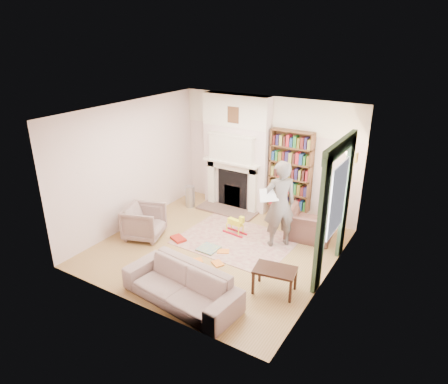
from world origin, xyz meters
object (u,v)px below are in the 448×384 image
Objects in this scene: sofa at (181,285)px; man_reading at (280,204)px; rocking_horse at (235,224)px; armchair_reading at (309,225)px; armchair_left at (144,222)px; bookcase at (291,170)px; coffee_table at (275,280)px; paraffin_heater at (190,196)px.

man_reading reaches higher than sofa.
rocking_horse is at bearing 105.88° from sofa.
armchair_left is at bearing 22.81° from armchair_reading.
bookcase is at bearing -119.26° from man_reading.
armchair_reading is at bearing -78.56° from armchair_left.
bookcase reaches higher than coffee_table.
armchair_left is 0.42× the size of man_reading.
rocking_horse is (1.59, 1.14, -0.12)m from armchair_left.
paraffin_heater is (-2.70, 0.63, -0.65)m from man_reading.
paraffin_heater is (-0.11, 1.82, -0.08)m from armchair_left.
coffee_table is (0.98, -2.88, -0.95)m from bookcase.
coffee_table is at bearing 46.63° from sofa.
sofa is at bearing -93.30° from bookcase.
coffee_table is 1.27× the size of paraffin_heater.
paraffin_heater is (-3.33, 2.14, 0.05)m from coffee_table.
armchair_reading is at bearing -43.64° from bookcase.
paraffin_heater is 1.03× the size of rocking_horse.
armchair_left is at bearing -86.40° from paraffin_heater.
bookcase reaches higher than sofa.
coffee_table is at bearing 68.58° from man_reading.
bookcase is 3.19m from coffee_table.
armchair_reading reaches higher than rocking_horse.
armchair_left is at bearing -131.11° from bookcase.
coffee_table is at bearing -71.21° from bookcase.
sofa is at bearing -149.58° from coffee_table.
sofa is (2.01, -1.34, -0.06)m from armchair_left.
man_reading is 1.78m from coffee_table.
man_reading reaches higher than rocking_horse.
armchair_left is (-3.04, -1.79, 0.03)m from armchair_reading.
sofa is 3.84× the size of rocking_horse.
armchair_reading is 2.12m from coffee_table.
bookcase is at bearing 72.25° from rocking_horse.
paraffin_heater is 1.84m from rocking_horse.
paraffin_heater reaches higher than coffee_table.
man_reading is at bearing 9.74° from rocking_horse.
armchair_left is at bearing -137.97° from rocking_horse.
armchair_left is at bearing 164.41° from coffee_table.
rocking_horse reaches higher than coffee_table.
rocking_horse is (-0.64, -1.42, -0.94)m from bookcase.
armchair_left is 1.82m from paraffin_heater.
armchair_left is at bearing -19.14° from man_reading.
bookcase is 1.44m from man_reading.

